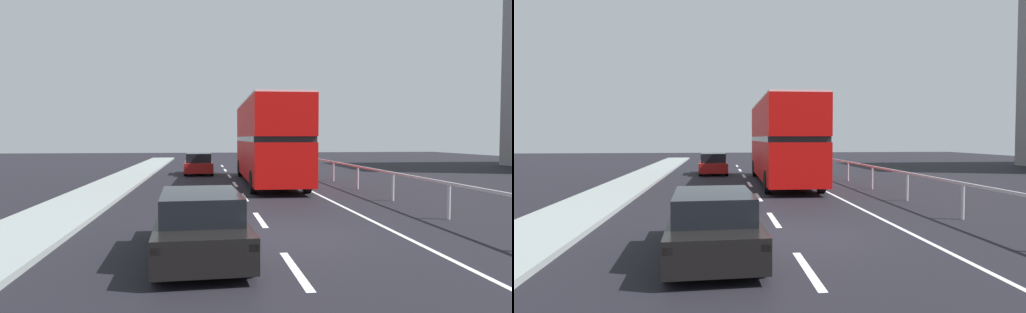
{
  "view_description": "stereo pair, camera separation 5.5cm",
  "coord_description": "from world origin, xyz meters",
  "views": [
    {
      "loc": [
        -1.66,
        -10.71,
        2.39
      ],
      "look_at": [
        0.25,
        5.01,
        1.71
      ],
      "focal_mm": 31.1,
      "sensor_mm": 36.0,
      "label": 1
    },
    {
      "loc": [
        -1.6,
        -10.71,
        2.39
      ],
      "look_at": [
        0.25,
        5.01,
        1.71
      ],
      "focal_mm": 31.1,
      "sensor_mm": 36.0,
      "label": 2
    }
  ],
  "objects": [
    {
      "name": "double_decker_bus_red",
      "position": [
        1.73,
        12.06,
        2.29
      ],
      "size": [
        2.79,
        11.48,
        4.28
      ],
      "rotation": [
        0.0,
        0.0,
        -0.02
      ],
      "color": "red",
      "rests_on": "ground"
    },
    {
      "name": "lane_paint_markings",
      "position": [
        1.95,
        8.2,
        0.0
      ],
      "size": [
        3.3,
        46.0,
        0.01
      ],
      "color": "silver",
      "rests_on": "ground"
    },
    {
      "name": "hatchback_car_near",
      "position": [
        -1.71,
        -1.71,
        0.63
      ],
      "size": [
        1.92,
        4.51,
        1.31
      ],
      "rotation": [
        0.0,
        0.0,
        0.04
      ],
      "color": "black",
      "rests_on": "ground"
    },
    {
      "name": "bridge_side_railing",
      "position": [
        5.48,
        9.0,
        0.89
      ],
      "size": [
        0.1,
        42.0,
        1.09
      ],
      "color": "#BBB5BD",
      "rests_on": "ground"
    },
    {
      "name": "ground_plane",
      "position": [
        0.0,
        0.0,
        -0.05
      ],
      "size": [
        74.13,
        120.0,
        0.1
      ],
      "primitive_type": "cube",
      "color": "black"
    },
    {
      "name": "sedan_car_ahead",
      "position": [
        -1.91,
        18.4,
        0.66
      ],
      "size": [
        1.89,
        4.12,
        1.37
      ],
      "rotation": [
        0.0,
        0.0,
        0.02
      ],
      "color": "maroon",
      "rests_on": "ground"
    },
    {
      "name": "near_sidewalk_kerb",
      "position": [
        -5.98,
        0.0,
        0.07
      ],
      "size": [
        2.36,
        80.0,
        0.14
      ],
      "primitive_type": "cube",
      "color": "gray",
      "rests_on": "ground"
    }
  ]
}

